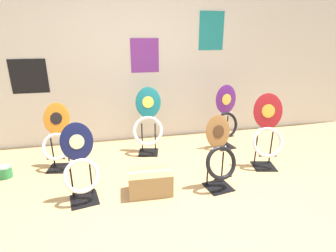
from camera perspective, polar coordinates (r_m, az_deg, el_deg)
The scene contains 10 objects.
ground_plane at distance 2.60m, azimuth 0.57°, elevation -20.51°, with size 14.00×14.00×0.00m, color tan.
wall_back at distance 4.19m, azimuth -6.54°, elevation 14.35°, with size 8.00×0.07×2.60m.
toilet_seat_display_purple_note at distance 4.03m, azimuth 12.50°, elevation 1.83°, with size 0.41×0.33×0.96m.
toilet_seat_display_crimson_swirl at distance 3.58m, azimuth 20.82°, elevation -1.53°, with size 0.44×0.37×0.96m.
toilet_seat_display_woodgrain at distance 2.96m, azimuth 11.24°, elevation -6.53°, with size 0.40×0.32×0.84m.
toilet_seat_display_teal_sax at distance 3.77m, azimuth -4.39°, elevation 0.50°, with size 0.48×0.46×0.95m.
toilet_seat_display_orange_sun at distance 3.62m, azimuth -23.08°, elevation -2.72°, with size 0.40×0.40×0.84m.
toilet_seat_display_navy_moon at distance 2.84m, azimuth -18.50°, elevation -8.84°, with size 0.38×0.33×0.83m.
paint_can at distance 3.80m, azimuth -31.89°, elevation -8.39°, with size 0.15×0.15×0.15m.
storage_box at distance 2.95m, azimuth -3.93°, elevation -12.04°, with size 0.48×0.32×0.26m.
Camera 1 is at (-0.46, -1.93, 1.67)m, focal length 28.00 mm.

